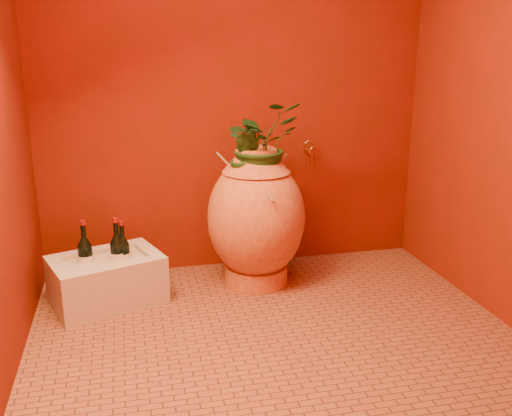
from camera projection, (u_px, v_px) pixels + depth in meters
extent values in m
plane|color=brown|center=(273.00, 331.00, 3.00)|extent=(2.50, 2.50, 0.00)
cube|color=#5E1D05|center=(234.00, 77.00, 3.58)|extent=(2.50, 0.02, 2.50)
cube|color=#5E1D05|center=(511.00, 86.00, 2.92)|extent=(0.02, 2.00, 2.50)
cylinder|color=orange|center=(256.00, 273.00, 3.61)|extent=(0.46, 0.46, 0.11)
ellipsoid|color=orange|center=(256.00, 218.00, 3.50)|extent=(0.70, 0.70, 0.75)
cone|color=orange|center=(256.00, 162.00, 3.41)|extent=(0.48, 0.48, 0.11)
torus|color=orange|center=(256.00, 152.00, 3.39)|extent=(0.30, 0.30, 0.05)
cylinder|color=olive|center=(245.00, 182.00, 3.37)|extent=(0.30, 0.32, 0.32)
cylinder|color=olive|center=(257.00, 179.00, 3.31)|extent=(0.11, 0.38, 0.19)
cylinder|color=olive|center=(276.00, 174.00, 3.37)|extent=(0.22, 0.28, 0.18)
cube|color=beige|center=(107.00, 282.00, 3.30)|extent=(0.70, 0.58, 0.25)
cube|color=beige|center=(106.00, 249.00, 3.42)|extent=(0.60, 0.27, 0.03)
cube|color=beige|center=(105.00, 270.00, 3.11)|extent=(0.60, 0.27, 0.03)
cube|color=beige|center=(57.00, 263.00, 3.21)|extent=(0.16, 0.26, 0.03)
cube|color=beige|center=(152.00, 255.00, 3.32)|extent=(0.16, 0.26, 0.03)
cylinder|color=black|center=(118.00, 259.00, 3.31)|extent=(0.08, 0.08, 0.20)
cone|color=black|center=(117.00, 239.00, 3.27)|extent=(0.08, 0.08, 0.05)
cylinder|color=black|center=(116.00, 228.00, 3.25)|extent=(0.03, 0.03, 0.08)
cylinder|color=maroon|center=(115.00, 220.00, 3.24)|extent=(0.03, 0.03, 0.03)
cylinder|color=silver|center=(118.00, 259.00, 3.31)|extent=(0.09, 0.09, 0.09)
cylinder|color=black|center=(124.00, 259.00, 3.32)|extent=(0.08, 0.08, 0.18)
cone|color=black|center=(122.00, 241.00, 3.29)|extent=(0.08, 0.08, 0.05)
cylinder|color=black|center=(122.00, 231.00, 3.27)|extent=(0.03, 0.03, 0.07)
cylinder|color=maroon|center=(121.00, 223.00, 3.26)|extent=(0.03, 0.03, 0.03)
cylinder|color=silver|center=(124.00, 259.00, 3.32)|extent=(0.08, 0.08, 0.08)
cylinder|color=black|center=(86.00, 262.00, 3.26)|extent=(0.08, 0.08, 0.20)
cone|color=black|center=(84.00, 242.00, 3.23)|extent=(0.08, 0.08, 0.05)
cylinder|color=black|center=(83.00, 231.00, 3.21)|extent=(0.03, 0.03, 0.08)
cylinder|color=maroon|center=(82.00, 222.00, 3.19)|extent=(0.03, 0.03, 0.03)
cylinder|color=silver|center=(86.00, 262.00, 3.26)|extent=(0.09, 0.09, 0.09)
cylinder|color=#9C6724|center=(309.00, 153.00, 3.76)|extent=(0.02, 0.14, 0.02)
cylinder|color=#9C6724|center=(312.00, 160.00, 3.71)|extent=(0.02, 0.02, 0.08)
torus|color=#9C6724|center=(309.00, 145.00, 3.75)|extent=(0.07, 0.01, 0.07)
cylinder|color=#9C6724|center=(309.00, 149.00, 3.76)|extent=(0.01, 0.01, 0.05)
imported|color=#18441B|center=(261.00, 143.00, 3.38)|extent=(0.56, 0.52, 0.50)
imported|color=#18441B|center=(245.00, 158.00, 3.33)|extent=(0.23, 0.22, 0.33)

